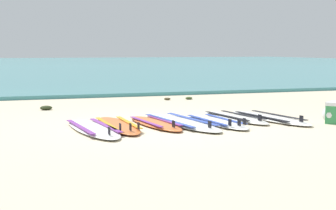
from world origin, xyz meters
TOP-DOWN VIEW (x-y plane):
  - ground_plane at (0.00, 0.00)m, footprint 80.00×80.00m
  - sea at (0.00, 35.25)m, footprint 80.00×60.00m
  - surfboard_0 at (-1.28, -0.17)m, footprint 0.78×2.34m
  - surfboard_1 at (-0.82, 0.02)m, footprint 0.56×2.11m
  - surfboard_2 at (-0.16, 0.03)m, footprint 0.68×1.95m
  - surfboard_3 at (0.31, 0.05)m, footprint 0.98×2.61m
  - surfboard_4 at (0.91, -0.12)m, footprint 0.66×2.04m
  - surfboard_5 at (1.47, 0.27)m, footprint 0.77×2.04m
  - surfboard_6 at (2.06, 0.01)m, footprint 0.86×2.28m
  - beach_ball at (2.86, -0.73)m, footprint 0.32×0.32m
  - seaweed_clump_near_shoreline at (1.42, 4.08)m, footprint 0.17×0.14m
  - seaweed_clump_mid_sand at (-1.74, 2.90)m, footprint 0.26×0.21m
  - seaweed_clump_by_the_boards at (2.00, 4.05)m, footprint 0.19×0.15m

SIDE VIEW (x-z plane):
  - ground_plane at x=0.00m, z-range 0.00..0.00m
  - seaweed_clump_near_shoreline at x=1.42m, z-range 0.00..0.06m
  - seaweed_clump_by_the_boards at x=2.00m, z-range 0.00..0.07m
  - surfboard_3 at x=0.31m, z-range -0.05..0.13m
  - surfboard_0 at x=-1.28m, z-range -0.05..0.13m
  - surfboard_6 at x=2.06m, z-range -0.05..0.13m
  - surfboard_5 at x=1.47m, z-range -0.05..0.13m
  - surfboard_2 at x=-0.16m, z-range -0.05..0.13m
  - surfboard_1 at x=-0.82m, z-range -0.05..0.13m
  - surfboard_4 at x=0.91m, z-range -0.05..0.13m
  - seaweed_clump_mid_sand at x=-1.74m, z-range 0.00..0.09m
  - sea at x=0.00m, z-range 0.00..0.10m
  - beach_ball at x=2.86m, z-range 0.00..0.32m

